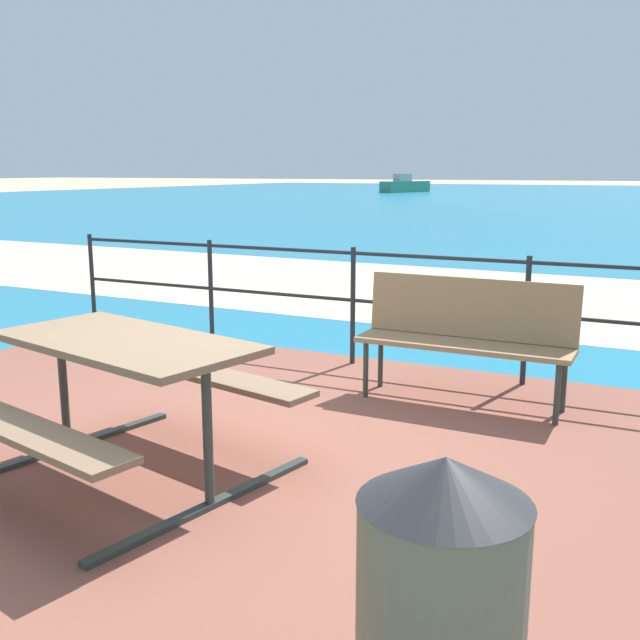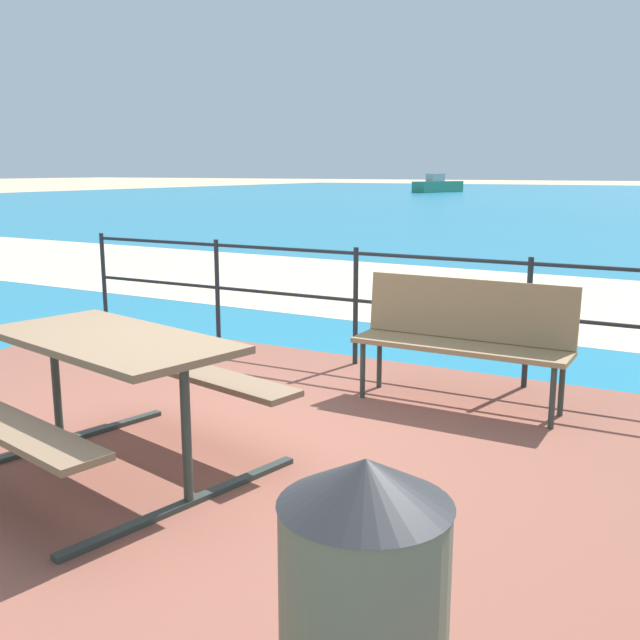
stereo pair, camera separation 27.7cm
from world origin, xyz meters
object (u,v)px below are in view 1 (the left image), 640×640
at_px(picnic_table, 127,374).
at_px(boat_near, 406,186).
at_px(trash_bin, 439,637).
at_px(park_bench, 467,329).

xyz_separation_m(picnic_table, boat_near, (-16.33, 52.05, -0.14)).
relative_size(picnic_table, trash_bin, 1.82).
bearing_deg(park_bench, boat_near, 110.15).
relative_size(trash_bin, boat_near, 0.18).
bearing_deg(boat_near, trash_bin, -143.29).
distance_m(park_bench, trash_bin, 3.56).
bearing_deg(boat_near, park_bench, -142.91).
distance_m(park_bench, boat_near, 52.95).
xyz_separation_m(trash_bin, boat_near, (-18.48, 53.38, -0.05)).
height_order(park_bench, boat_near, boat_near).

